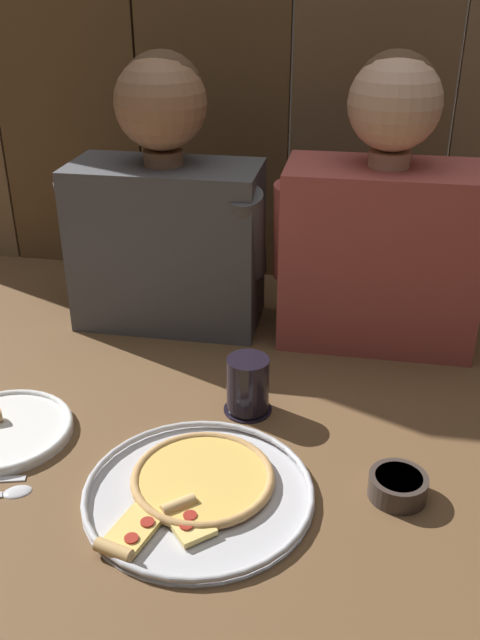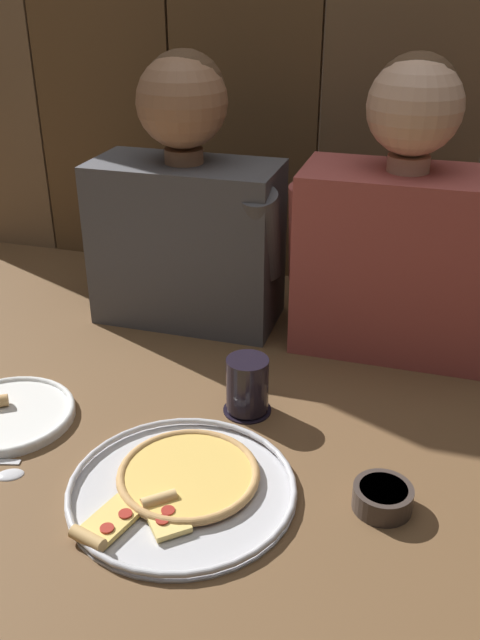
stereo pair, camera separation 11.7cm
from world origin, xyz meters
TOP-DOWN VIEW (x-y plane):
  - ground_plane at (0.00, 0.00)m, footprint 3.20×3.20m
  - pizza_tray at (-0.03, -0.13)m, footprint 0.35×0.35m
  - dinner_plate at (-0.39, -0.05)m, footprint 0.23×0.23m
  - drinking_glass at (0.01, 0.10)m, footprint 0.09×0.09m
  - dipping_bowl at (0.27, -0.09)m, footprint 0.09×0.09m
  - diner_left at (-0.22, 0.42)m, footprint 0.43×0.21m
  - diner_right at (0.22, 0.42)m, footprint 0.43×0.21m

SIDE VIEW (x-z plane):
  - ground_plane at x=0.00m, z-range 0.00..0.00m
  - dinner_plate at x=-0.39m, z-range -0.01..0.03m
  - pizza_tray at x=-0.03m, z-range 0.00..0.02m
  - dipping_bowl at x=0.27m, z-range 0.00..0.04m
  - drinking_glass at x=0.01m, z-range 0.00..0.11m
  - diner_right at x=0.22m, z-range -0.03..0.55m
  - diner_left at x=-0.22m, z-range -0.02..0.55m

